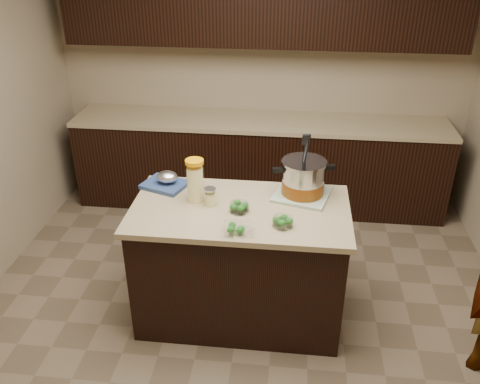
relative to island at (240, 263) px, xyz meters
name	(u,v)px	position (x,y,z in m)	size (l,w,h in m)	color
ground_plane	(240,312)	(0.00, 0.00, -0.45)	(4.00, 4.00, 0.00)	brown
room_shell	(240,88)	(0.00, 0.00, 1.26)	(4.04, 4.04, 2.72)	tan
back_cabinets	(260,114)	(0.00, 1.74, 0.49)	(3.60, 0.63, 2.33)	black
island	(240,263)	(0.00, 0.00, 0.00)	(1.46, 0.81, 0.90)	black
dish_towel	(302,194)	(0.41, 0.22, 0.46)	(0.36, 0.36, 0.02)	#61875B
stock_pot	(303,180)	(0.41, 0.22, 0.57)	(0.43, 0.37, 0.44)	#B7B7BC
lemonade_pitcher	(195,182)	(-0.31, 0.07, 0.59)	(0.15, 0.15, 0.30)	#F5EB95
mason_jar	(210,197)	(-0.20, 0.02, 0.51)	(0.11, 0.11, 0.13)	#F5EB95
broccoli_tub_left	(239,208)	(0.00, -0.05, 0.48)	(0.14, 0.14, 0.06)	silver
broccoli_tub_right	(283,222)	(0.29, -0.20, 0.48)	(0.17, 0.17, 0.06)	silver
broccoli_tub_rect	(238,229)	(0.02, -0.31, 0.48)	(0.19, 0.15, 0.06)	silver
blue_tray	(166,182)	(-0.56, 0.24, 0.49)	(0.36, 0.32, 0.11)	navy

